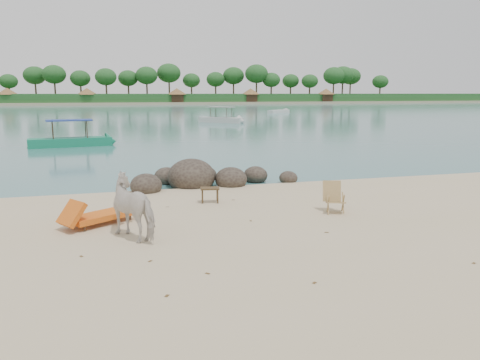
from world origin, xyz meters
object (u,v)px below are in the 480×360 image
object	(u,v)px
side_table	(210,196)
lounge_chair	(102,213)
deck_chair	(336,199)
cow	(137,207)
boulders	(199,179)
boat_near	(69,124)

from	to	relation	value
side_table	lounge_chair	world-z (taller)	lounge_chair
lounge_chair	deck_chair	world-z (taller)	deck_chair
cow	lounge_chair	distance (m)	1.64
side_table	deck_chair	xyz separation A→B (m)	(3.16, -2.18, 0.20)
boulders	deck_chair	world-z (taller)	boulders
side_table	boat_near	xyz separation A→B (m)	(-5.41, 18.16, 1.16)
boulders	deck_chair	size ratio (longest dim) A/B	7.22
lounge_chair	boat_near	size ratio (longest dim) A/B	0.36
boulders	cow	world-z (taller)	cow
cow	boat_near	distance (m)	21.33
deck_chair	boat_near	size ratio (longest dim) A/B	0.15
deck_chair	boat_near	distance (m)	22.10
cow	boat_near	world-z (taller)	boat_near
boulders	boat_near	size ratio (longest dim) A/B	1.10
side_table	boat_near	size ratio (longest dim) A/B	0.10
cow	lounge_chair	xyz separation A→B (m)	(-0.83, 1.35, -0.43)
side_table	deck_chair	distance (m)	3.84
side_table	boat_near	bearing A→B (deg)	115.77
boulders	lounge_chair	world-z (taller)	boulders
lounge_chair	boulders	bearing A→B (deg)	19.80
cow	side_table	bearing A→B (deg)	-161.44
boulders	side_table	world-z (taller)	boulders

